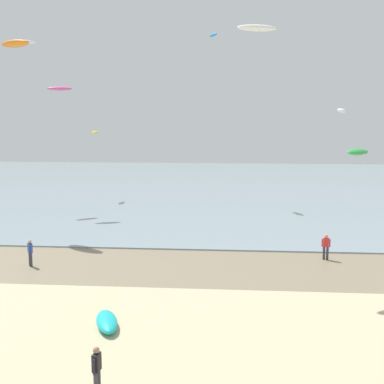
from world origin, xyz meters
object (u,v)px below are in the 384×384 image
object	(u,v)px
kite_aloft_0	(341,111)
person_left_flank	(326,246)
kite_aloft_1	(25,42)
kite_aloft_4	(15,44)
kite_aloft_6	(95,132)
kite_aloft_8	(60,89)
kite_aloft_9	(213,35)
kite_aloft_5	(257,28)
grounded_kite	(107,322)
person_nearest_camera	(30,252)
kite_aloft_3	(358,152)
person_by_waterline	(97,370)

from	to	relation	value
kite_aloft_0	person_left_flank	bearing A→B (deg)	-2.13
kite_aloft_1	kite_aloft_4	size ratio (longest dim) A/B	0.67
kite_aloft_6	kite_aloft_8	distance (m)	9.70
person_left_flank	kite_aloft_9	distance (m)	30.01
kite_aloft_5	kite_aloft_8	bearing A→B (deg)	-59.89
kite_aloft_1	kite_aloft_4	distance (m)	11.78
kite_aloft_1	kite_aloft_8	bearing A→B (deg)	105.33
grounded_kite	kite_aloft_6	world-z (taller)	kite_aloft_6
person_nearest_camera	kite_aloft_4	xyz separation A→B (m)	(-4.90, 10.45, 14.24)
kite_aloft_0	kite_aloft_1	world-z (taller)	kite_aloft_1
grounded_kite	kite_aloft_8	world-z (taller)	kite_aloft_8
kite_aloft_3	person_by_waterline	bearing A→B (deg)	-6.09
kite_aloft_9	person_by_waterline	bearing A→B (deg)	-22.83
kite_aloft_1	kite_aloft_3	size ratio (longest dim) A/B	1.09
grounded_kite	kite_aloft_0	xyz separation A→B (m)	(15.65, 27.14, 9.72)
kite_aloft_3	kite_aloft_9	size ratio (longest dim) A/B	1.03
person_left_flank	kite_aloft_9	size ratio (longest dim) A/B	0.90
person_left_flank	kite_aloft_9	bearing A→B (deg)	109.85
kite_aloft_8	person_nearest_camera	bearing A→B (deg)	82.80
kite_aloft_5	kite_aloft_9	distance (m)	26.36
kite_aloft_8	kite_aloft_4	bearing A→B (deg)	63.25
person_nearest_camera	kite_aloft_9	size ratio (longest dim) A/B	0.90
kite_aloft_5	kite_aloft_3	bearing A→B (deg)	128.50
person_left_flank	kite_aloft_5	distance (m)	14.48
kite_aloft_3	kite_aloft_4	bearing A→B (deg)	-80.92
person_nearest_camera	kite_aloft_4	bearing A→B (deg)	115.11
person_nearest_camera	kite_aloft_5	xyz separation A→B (m)	(13.85, 0.21, 13.34)
kite_aloft_3	kite_aloft_5	size ratio (longest dim) A/B	0.82
person_nearest_camera	kite_aloft_4	world-z (taller)	kite_aloft_4
person_nearest_camera	kite_aloft_5	bearing A→B (deg)	0.86
person_by_waterline	person_left_flank	distance (m)	20.01
grounded_kite	kite_aloft_8	distance (m)	31.01
grounded_kite	kite_aloft_9	world-z (taller)	kite_aloft_9
person_by_waterline	person_left_flank	bearing A→B (deg)	57.99
person_left_flank	kite_aloft_6	xyz separation A→B (m)	(-21.78, 23.46, 6.80)
grounded_kite	kite_aloft_3	bearing A→B (deg)	93.71
kite_aloft_1	kite_aloft_4	world-z (taller)	kite_aloft_1
person_by_waterline	kite_aloft_3	bearing A→B (deg)	44.47
person_by_waterline	kite_aloft_9	size ratio (longest dim) A/B	0.90
person_left_flank	kite_aloft_5	world-z (taller)	kite_aloft_5
kite_aloft_5	kite_aloft_1	bearing A→B (deg)	-58.56
kite_aloft_6	kite_aloft_9	size ratio (longest dim) A/B	1.00
kite_aloft_8	kite_aloft_9	distance (m)	17.68
person_nearest_camera	kite_aloft_8	bearing A→B (deg)	102.65
person_left_flank	kite_aloft_9	xyz separation A→B (m)	(-8.33, 23.06, 17.30)
person_left_flank	kite_aloft_1	bearing A→B (deg)	146.04
grounded_kite	person_nearest_camera	bearing A→B (deg)	-160.49
person_left_flank	kite_aloft_3	xyz separation A→B (m)	(0.12, -6.44, 6.58)
kite_aloft_1	kite_aloft_9	xyz separation A→B (m)	(19.09, 4.59, 1.18)
kite_aloft_3	kite_aloft_5	world-z (taller)	kite_aloft_5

